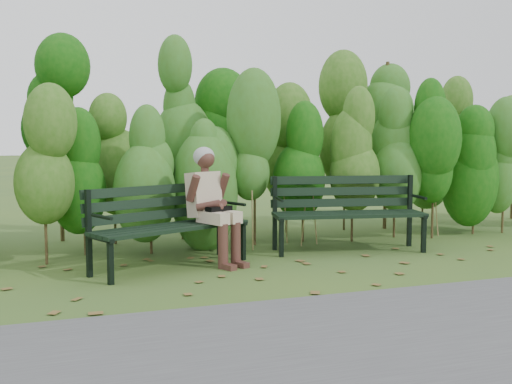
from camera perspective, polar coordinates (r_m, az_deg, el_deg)
name	(u,v)px	position (r m, az deg, el deg)	size (l,w,h in m)	color
ground	(268,273)	(5.76, 1.15, -7.75)	(80.00, 80.00, 0.00)	#3A5A28
footpath	(393,350)	(3.86, 12.94, -14.46)	(60.00, 2.50, 0.01)	#474749
hedge_band	(216,140)	(7.39, -3.86, 4.94)	(11.04, 1.67, 2.42)	#47381E
leaf_litter	(266,281)	(5.46, 0.94, -8.46)	(6.03, 2.21, 0.01)	brown
bench_left	(166,219)	(6.04, -8.58, -2.57)	(1.71, 1.14, 0.82)	black
bench_right	(346,207)	(6.94, 8.60, -1.38)	(1.78, 0.86, 0.85)	black
seated_woman	(211,198)	(6.14, -4.28, -0.57)	(0.57, 0.75, 1.20)	beige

